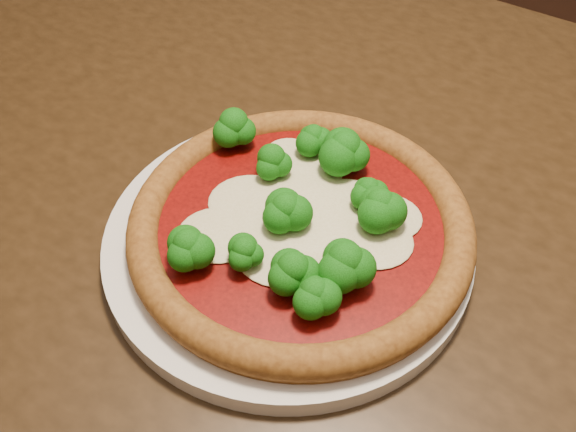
# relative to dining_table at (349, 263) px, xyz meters

# --- Properties ---
(dining_table) EXTENTS (1.48, 1.31, 0.75)m
(dining_table) POSITION_rel_dining_table_xyz_m (0.00, 0.00, 0.00)
(dining_table) COLOR black
(dining_table) RESTS_ON floor
(plate) EXTENTS (0.32, 0.32, 0.02)m
(plate) POSITION_rel_dining_table_xyz_m (-0.06, -0.06, 0.10)
(plate) COLOR silver
(plate) RESTS_ON dining_table
(pizza) EXTENTS (0.29, 0.29, 0.06)m
(pizza) POSITION_rel_dining_table_xyz_m (-0.04, -0.06, 0.13)
(pizza) COLOR brown
(pizza) RESTS_ON plate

